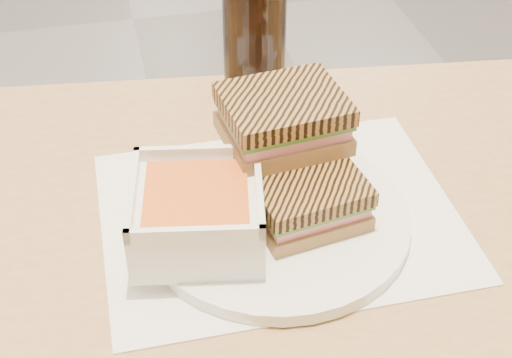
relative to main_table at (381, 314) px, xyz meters
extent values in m
cube|color=tan|center=(0.00, 0.00, 0.10)|extent=(1.28, 0.84, 0.03)
cube|color=white|center=(-0.11, 0.07, 0.11)|extent=(0.38, 0.30, 0.00)
cylinder|color=white|center=(-0.11, 0.05, 0.12)|extent=(0.28, 0.28, 0.02)
cube|color=white|center=(-0.20, 0.04, 0.16)|extent=(0.15, 0.15, 0.05)
cube|color=orange|center=(-0.20, 0.04, 0.19)|extent=(0.12, 0.12, 0.01)
cube|color=white|center=(-0.14, 0.02, 0.19)|extent=(0.03, 0.13, 0.02)
cube|color=white|center=(-0.26, 0.05, 0.19)|extent=(0.03, 0.13, 0.02)
cube|color=white|center=(-0.19, 0.10, 0.19)|extent=(0.13, 0.03, 0.02)
cube|color=white|center=(-0.21, -0.02, 0.19)|extent=(0.13, 0.03, 0.02)
cube|color=olive|center=(-0.08, 0.04, 0.14)|extent=(0.12, 0.11, 0.02)
cube|color=#D47E88|center=(-0.08, 0.04, 0.15)|extent=(0.12, 0.10, 0.01)
cube|color=#386B23|center=(-0.08, 0.04, 0.16)|extent=(0.12, 0.11, 0.01)
cube|color=brown|center=(-0.08, 0.04, 0.17)|extent=(0.12, 0.11, 0.02)
cube|color=olive|center=(-0.09, 0.11, 0.19)|extent=(0.14, 0.12, 0.02)
cube|color=#D47E88|center=(-0.09, 0.11, 0.21)|extent=(0.13, 0.11, 0.01)
cube|color=#386B23|center=(-0.09, 0.11, 0.22)|extent=(0.13, 0.11, 0.01)
cube|color=brown|center=(-0.09, 0.11, 0.23)|extent=(0.14, 0.12, 0.02)
cylinder|color=black|center=(-0.08, 0.29, 0.20)|extent=(0.08, 0.08, 0.17)
camera|label=1|loc=(-0.26, -0.51, 0.66)|focal=52.34mm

